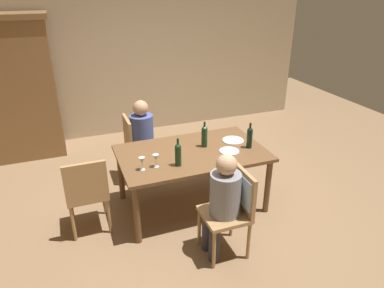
# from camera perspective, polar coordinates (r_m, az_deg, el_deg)

# --- Properties ---
(ground_plane) EXTENTS (10.00, 10.00, 0.00)m
(ground_plane) POSITION_cam_1_polar(r_m,az_deg,el_deg) (4.54, -0.00, -9.70)
(ground_plane) COLOR #846647
(rear_room_partition) EXTENTS (6.40, 0.12, 2.70)m
(rear_room_partition) POSITION_cam_1_polar(r_m,az_deg,el_deg) (6.48, -8.85, 13.69)
(rear_room_partition) COLOR tan
(rear_room_partition) RESTS_ON ground_plane
(armoire_cabinet) EXTENTS (1.18, 0.62, 2.18)m
(armoire_cabinet) POSITION_cam_1_polar(r_m,az_deg,el_deg) (5.99, -26.47, 7.99)
(armoire_cabinet) COLOR brown
(armoire_cabinet) RESTS_ON ground_plane
(dining_table) EXTENTS (1.73, 1.05, 0.74)m
(dining_table) POSITION_cam_1_polar(r_m,az_deg,el_deg) (4.20, -0.00, -2.22)
(dining_table) COLOR brown
(dining_table) RESTS_ON ground_plane
(chair_far_left) EXTENTS (0.44, 0.44, 0.92)m
(chair_far_left) POSITION_cam_1_polar(r_m,az_deg,el_deg) (4.93, -8.96, 0.05)
(chair_far_left) COLOR #A87F51
(chair_far_left) RESTS_ON ground_plane
(chair_near) EXTENTS (0.46, 0.44, 0.92)m
(chair_near) POSITION_cam_1_polar(r_m,az_deg,el_deg) (3.57, 7.14, -9.11)
(chair_near) COLOR #A87F51
(chair_near) RESTS_ON ground_plane
(chair_left_end) EXTENTS (0.44, 0.44, 0.92)m
(chair_left_end) POSITION_cam_1_polar(r_m,az_deg,el_deg) (3.98, -16.68, -7.26)
(chair_left_end) COLOR #A87F51
(chair_left_end) RESTS_ON ground_plane
(person_woman_host) EXTENTS (0.36, 0.31, 1.15)m
(person_woman_host) POSITION_cam_1_polar(r_m,az_deg,el_deg) (4.90, -7.77, 1.61)
(person_woman_host) COLOR #33333D
(person_woman_host) RESTS_ON ground_plane
(person_man_bearded) EXTENTS (0.35, 0.30, 1.13)m
(person_man_bearded) POSITION_cam_1_polar(r_m,az_deg,el_deg) (3.48, 4.97, -8.86)
(person_man_bearded) COLOR #33333D
(person_man_bearded) RESTS_ON ground_plane
(wine_bottle_tall_green) EXTENTS (0.07, 0.07, 0.32)m
(wine_bottle_tall_green) POSITION_cam_1_polar(r_m,az_deg,el_deg) (3.80, -2.27, -1.62)
(wine_bottle_tall_green) COLOR #19381E
(wine_bottle_tall_green) RESTS_ON dining_table
(wine_bottle_dark_red) EXTENTS (0.07, 0.07, 0.32)m
(wine_bottle_dark_red) POSITION_cam_1_polar(r_m,az_deg,el_deg) (4.24, 2.02, 1.36)
(wine_bottle_dark_red) COLOR #19381E
(wine_bottle_dark_red) RESTS_ON dining_table
(wine_bottle_short_olive) EXTENTS (0.07, 0.07, 0.32)m
(wine_bottle_short_olive) POSITION_cam_1_polar(r_m,az_deg,el_deg) (4.27, 9.32, 1.15)
(wine_bottle_short_olive) COLOR black
(wine_bottle_short_olive) RESTS_ON dining_table
(wine_glass_near_left) EXTENTS (0.07, 0.07, 0.15)m
(wine_glass_near_left) POSITION_cam_1_polar(r_m,az_deg,el_deg) (3.80, -5.89, -2.29)
(wine_glass_near_left) COLOR silver
(wine_glass_near_left) RESTS_ON dining_table
(wine_glass_centre) EXTENTS (0.07, 0.07, 0.15)m
(wine_glass_centre) POSITION_cam_1_polar(r_m,az_deg,el_deg) (3.76, -8.12, -2.74)
(wine_glass_centre) COLOR silver
(wine_glass_centre) RESTS_ON dining_table
(dinner_plate_host) EXTENTS (0.27, 0.27, 0.01)m
(dinner_plate_host) POSITION_cam_1_polar(r_m,az_deg,el_deg) (4.47, 6.67, 0.58)
(dinner_plate_host) COLOR white
(dinner_plate_host) RESTS_ON dining_table
(dinner_plate_guest_left) EXTENTS (0.23, 0.23, 0.01)m
(dinner_plate_guest_left) POSITION_cam_1_polar(r_m,az_deg,el_deg) (4.18, 6.06, -1.16)
(dinner_plate_guest_left) COLOR white
(dinner_plate_guest_left) RESTS_ON dining_table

